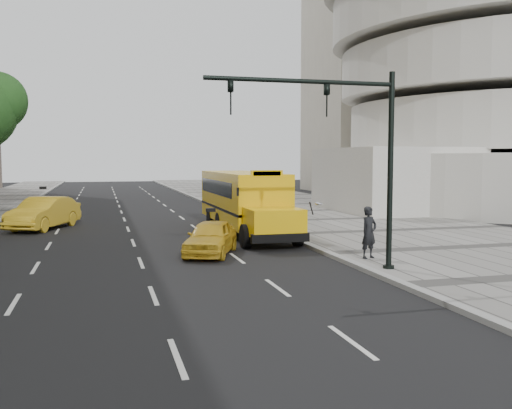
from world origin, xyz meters
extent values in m
plane|color=black|center=(0.00, 0.00, 0.00)|extent=(140.00, 140.00, 0.00)
cube|color=gray|center=(12.00, 0.00, 0.07)|extent=(12.00, 140.00, 0.15)
cube|color=gray|center=(6.00, 0.00, 0.07)|extent=(0.30, 140.00, 0.15)
cylinder|color=silver|center=(30.00, 14.00, 2.00)|extent=(32.00, 32.00, 4.00)
cube|color=beige|center=(28.00, 34.00, 17.50)|extent=(14.00, 12.00, 35.00)
cube|color=silver|center=(17.00, 10.00, 2.20)|extent=(8.00, 10.00, 4.40)
cube|color=#E8AF09|center=(4.50, 2.39, 1.77)|extent=(2.50, 9.00, 2.45)
cube|color=#E8AF09|center=(4.50, -3.11, 1.10)|extent=(2.20, 2.00, 1.10)
cube|color=black|center=(4.50, -3.99, 0.55)|extent=(2.38, 0.25, 0.35)
cube|color=black|center=(4.50, 2.39, 1.25)|extent=(2.52, 9.00, 0.12)
cube|color=black|center=(4.50, -2.05, 2.25)|extent=(2.05, 0.10, 0.90)
cube|color=black|center=(4.50, 2.89, 2.25)|extent=(2.52, 7.50, 0.70)
cube|color=#E8AF09|center=(4.50, -2.06, 3.05)|extent=(1.40, 0.12, 0.28)
ellipsoid|color=silver|center=(6.02, -4.51, 1.90)|extent=(0.32, 0.32, 0.14)
cylinder|color=black|center=(5.78, -4.29, 1.70)|extent=(0.36, 0.47, 0.58)
cylinder|color=black|center=(3.37, -2.81, 0.50)|extent=(0.30, 1.00, 1.00)
cylinder|color=black|center=(5.63, -2.81, 0.50)|extent=(0.30, 1.00, 1.00)
cylinder|color=black|center=(3.37, 2.39, 0.50)|extent=(0.30, 1.00, 1.00)
cylinder|color=black|center=(5.63, 2.39, 0.50)|extent=(0.30, 1.00, 1.00)
cylinder|color=black|center=(3.37, 4.89, 0.50)|extent=(0.30, 1.00, 1.00)
cylinder|color=black|center=(5.63, 4.89, 0.50)|extent=(0.30, 1.00, 1.00)
imported|color=gold|center=(1.72, -3.94, 0.67)|extent=(2.97, 4.22, 1.33)
imported|color=gold|center=(-5.24, 6.27, 0.84)|extent=(3.64, 5.37, 1.67)
imported|color=black|center=(6.82, -7.05, 1.07)|extent=(0.78, 0.65, 1.84)
cylinder|color=black|center=(6.60, -8.91, 3.20)|extent=(0.18, 0.18, 6.40)
cylinder|color=black|center=(6.60, -8.91, 0.12)|extent=(0.36, 0.36, 0.25)
cylinder|color=black|center=(3.60, -8.91, 6.00)|extent=(6.00, 0.14, 0.14)
imported|color=black|center=(4.40, -8.91, 5.45)|extent=(0.16, 0.20, 1.00)
imported|color=black|center=(1.40, -8.91, 5.45)|extent=(0.16, 0.20, 1.00)
camera|label=1|loc=(-2.28, -25.30, 3.67)|focal=40.00mm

